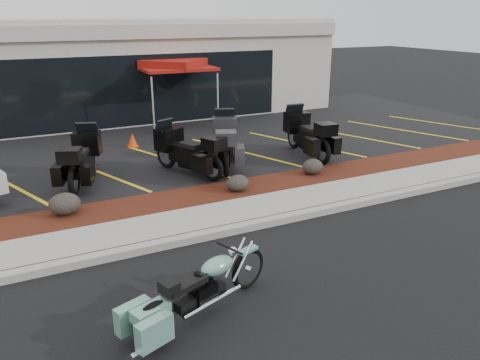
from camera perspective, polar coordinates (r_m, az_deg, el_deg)
ground at (r=9.03m, az=3.81°, el=-8.18°), size 90.00×90.00×0.00m
curb at (r=9.70m, az=1.17°, el=-5.58°), size 24.00×0.25×0.15m
sidewalk at (r=10.27m, az=-0.62°, el=-4.09°), size 24.00×1.20×0.15m
mulch_bed at (r=11.28m, az=-3.25°, el=-1.86°), size 24.00×1.20×0.16m
upper_lot at (r=16.16m, az=-10.79°, el=4.45°), size 26.00×9.60×0.15m
dealership_building at (r=21.85m, az=-15.74°, el=13.11°), size 18.00×8.16×4.00m
boulder_left at (r=10.61m, az=-20.60°, el=-2.74°), size 0.66×0.55×0.47m
boulder_mid at (r=11.27m, az=-0.28°, el=-0.36°), size 0.56×0.46×0.39m
boulder_right at (r=12.61m, az=8.84°, el=1.64°), size 0.58×0.48×0.41m
hero_cruiser at (r=7.56m, az=0.96°, el=-10.08°), size 2.68×1.52×0.92m
touring_black_front at (r=13.11m, az=-17.95°, el=3.78°), size 1.72×2.54×1.38m
touring_black_mid at (r=13.01m, az=-9.05°, el=4.38°), size 1.81×2.54×1.38m
touring_grey at (r=13.91m, az=-1.90°, el=5.78°), size 1.88×2.70×1.47m
touring_black_rear at (r=14.88m, az=6.65°, el=6.51°), size 1.16×2.54×1.43m
traffic_cone at (r=15.51m, az=-12.97°, el=4.77°), size 0.36×0.36×0.43m
popup_canopy at (r=18.16m, az=-8.07°, el=13.65°), size 3.09×3.09×2.46m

